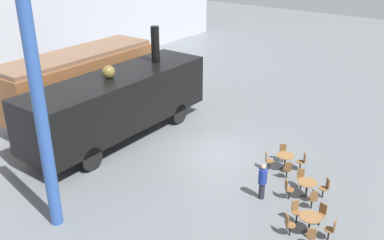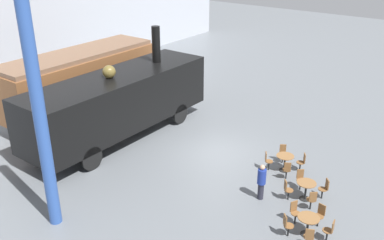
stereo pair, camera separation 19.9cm
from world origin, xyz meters
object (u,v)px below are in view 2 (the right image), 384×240
object	(u,v)px
visitor_person	(261,181)
cafe_table_far	(308,222)
passenger_coach_wooden	(80,78)
steam_locomotive	(120,100)
cafe_table_mid	(285,159)
cafe_chair_0	(287,189)
cafe_table_near	(306,187)

from	to	relation	value
visitor_person	cafe_table_far	bearing A→B (deg)	-112.22
passenger_coach_wooden	visitor_person	size ratio (longest dim) A/B	6.09
cafe_table_far	visitor_person	size ratio (longest dim) A/B	0.50
passenger_coach_wooden	steam_locomotive	size ratio (longest dim) A/B	0.89
cafe_table_mid	cafe_chair_0	bearing A→B (deg)	-151.88
visitor_person	cafe_chair_0	bearing A→B (deg)	-57.38
passenger_coach_wooden	cafe_table_near	bearing A→B (deg)	-91.54
steam_locomotive	cafe_table_far	bearing A→B (deg)	-98.47
steam_locomotive	cafe_table_far	xyz separation A→B (m)	(-1.62, -10.86, -1.49)
cafe_table_near	visitor_person	bearing A→B (deg)	125.92
cafe_table_mid	cafe_table_near	bearing A→B (deg)	-132.79
visitor_person	steam_locomotive	bearing A→B (deg)	85.66
visitor_person	passenger_coach_wooden	bearing A→B (deg)	83.51
visitor_person	cafe_table_mid	bearing A→B (deg)	4.80
steam_locomotive	visitor_person	bearing A→B (deg)	-94.34
cafe_table_far	cafe_chair_0	bearing A→B (deg)	44.91
cafe_chair_0	visitor_person	size ratio (longest dim) A/B	0.57
passenger_coach_wooden	cafe_chair_0	size ratio (longest dim) A/B	10.75
passenger_coach_wooden	cafe_table_mid	distance (m)	12.39
cafe_table_mid	cafe_chair_0	distance (m)	2.29
passenger_coach_wooden	steam_locomotive	bearing A→B (deg)	-101.02
passenger_coach_wooden	visitor_person	xyz separation A→B (m)	(-1.42, -12.44, -1.38)
steam_locomotive	cafe_table_mid	bearing A→B (deg)	-76.85
cafe_table_near	cafe_table_mid	bearing A→B (deg)	47.21
passenger_coach_wooden	cafe_table_mid	bearing A→B (deg)	-84.59
steam_locomotive	cafe_table_far	size ratio (longest dim) A/B	13.65
cafe_table_far	cafe_chair_0	size ratio (longest dim) A/B	0.88
cafe_table_near	cafe_table_far	distance (m)	2.23
cafe_table_near	cafe_table_far	xyz separation A→B (m)	(-2.02, -0.95, -0.02)
cafe_table_mid	cafe_chair_0	world-z (taller)	cafe_chair_0
cafe_table_mid	cafe_chair_0	size ratio (longest dim) A/B	0.90
cafe_table_near	cafe_chair_0	distance (m)	0.76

